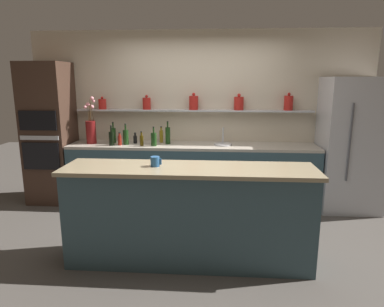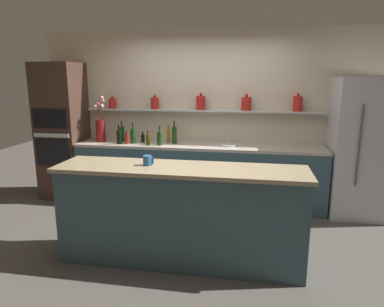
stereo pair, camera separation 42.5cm
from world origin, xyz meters
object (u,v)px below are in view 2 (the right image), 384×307
object	(u,v)px
bottle_sauce_5	(143,138)
bottle_wine_8	(133,136)
flower_vase	(101,128)
bottle_wine_6	(119,137)
refrigerator	(362,148)
bottle_wine_0	(160,138)
bottle_sauce_2	(127,139)
oven_tower	(63,131)
bottle_oil_4	(168,135)
bottle_oil_3	(148,139)
coffee_mug	(148,160)
bottle_wine_7	(122,134)
sink_fixture	(229,144)
bottle_wine_1	(174,135)

from	to	relation	value
bottle_sauce_5	bottle_wine_8	xyz separation A→B (m)	(-0.11, -0.11, 0.05)
flower_vase	bottle_wine_6	xyz separation A→B (m)	(0.36, -0.14, -0.11)
refrigerator	bottle_wine_8	world-z (taller)	refrigerator
bottle_wine_0	bottle_sauce_2	world-z (taller)	bottle_wine_0
oven_tower	bottle_wine_0	bearing A→B (deg)	-4.66
oven_tower	bottle_oil_4	bearing A→B (deg)	4.52
bottle_sauce_5	bottle_wine_0	bearing A→B (deg)	-29.02
bottle_oil_3	coffee_mug	world-z (taller)	bottle_oil_3
bottle_sauce_2	bottle_oil_3	world-z (taller)	bottle_oil_3
bottle_wine_0	bottle_oil_4	distance (m)	0.28
bottle_wine_7	bottle_oil_3	bearing A→B (deg)	-23.70
flower_vase	bottle_wine_0	xyz separation A→B (m)	(0.98, -0.13, -0.11)
oven_tower	bottle_wine_0	distance (m)	1.64
sink_fixture	bottle_wine_7	bearing A→B (deg)	177.97
oven_tower	bottle_sauce_5	world-z (taller)	oven_tower
bottle_sauce_2	bottle_wine_1	bearing A→B (deg)	13.70
oven_tower	sink_fixture	distance (m)	2.65
bottle_wine_1	bottle_sauce_5	size ratio (longest dim) A/B	2.09
bottle_sauce_2	bottle_wine_8	xyz separation A→B (m)	(0.08, 0.06, 0.03)
bottle_wine_0	coffee_mug	world-z (taller)	bottle_wine_0
bottle_wine_0	bottle_sauce_5	distance (m)	0.37
refrigerator	flower_vase	bearing A→B (deg)	179.56
flower_vase	bottle_sauce_2	size ratio (longest dim) A/B	3.63
bottle_sauce_2	bottle_wine_8	size ratio (longest dim) A/B	0.62
bottle_oil_3	bottle_wine_7	world-z (taller)	bottle_wine_7
bottle_wine_8	coffee_mug	bearing A→B (deg)	-65.77
bottle_wine_1	coffee_mug	size ratio (longest dim) A/B	3.09
sink_fixture	bottle_wine_1	xyz separation A→B (m)	(-0.83, 0.03, 0.10)
bottle_wine_1	bottle_oil_3	world-z (taller)	bottle_wine_1
bottle_oil_4	refrigerator	bearing A→B (deg)	-3.54
bottle_sauce_2	bottle_oil_4	distance (m)	0.63
bottle_oil_4	bottle_wine_8	bearing A→B (deg)	-158.01
bottle_wine_1	bottle_sauce_5	bearing A→B (deg)	-179.87
refrigerator	sink_fixture	xyz separation A→B (m)	(-1.82, 0.05, -0.01)
refrigerator	bottle_sauce_2	xyz separation A→B (m)	(-3.34, -0.09, 0.05)
bottle_wine_8	bottle_sauce_2	bearing A→B (deg)	-144.37
bottle_sauce_2	bottle_oil_3	distance (m)	0.33
bottle_wine_7	bottle_wine_8	distance (m)	0.27
sink_fixture	bottle_wine_0	bearing A→B (deg)	-171.79
bottle_wine_1	bottle_wine_6	size ratio (longest dim) A/B	1.16
bottle_oil_3	coffee_mug	size ratio (longest dim) A/B	1.92
sink_fixture	bottle_oil_3	world-z (taller)	sink_fixture
sink_fixture	coffee_mug	size ratio (longest dim) A/B	2.40
bottle_sauce_2	bottle_sauce_5	world-z (taller)	bottle_sauce_2
bottle_oil_3	bottle_wine_8	bearing A→B (deg)	163.94
bottle_oil_4	bottle_wine_8	size ratio (longest dim) A/B	0.80
bottle_sauce_5	bottle_wine_1	bearing A→B (deg)	0.13
oven_tower	sink_fixture	size ratio (longest dim) A/B	7.98
bottle_sauce_5	bottle_wine_7	size ratio (longest dim) A/B	0.51
bottle_oil_3	bottle_wine_8	distance (m)	0.27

